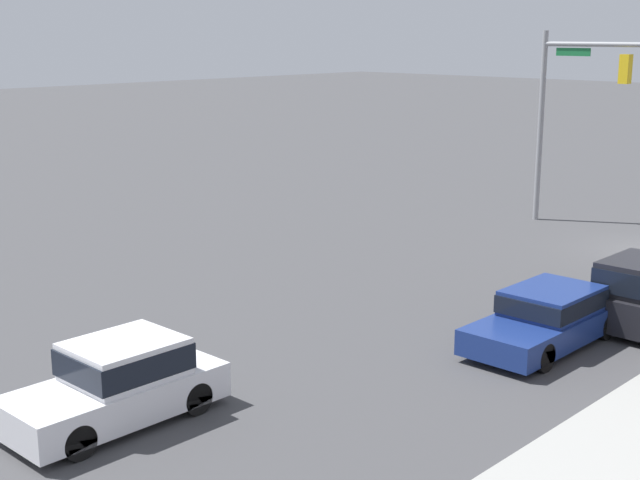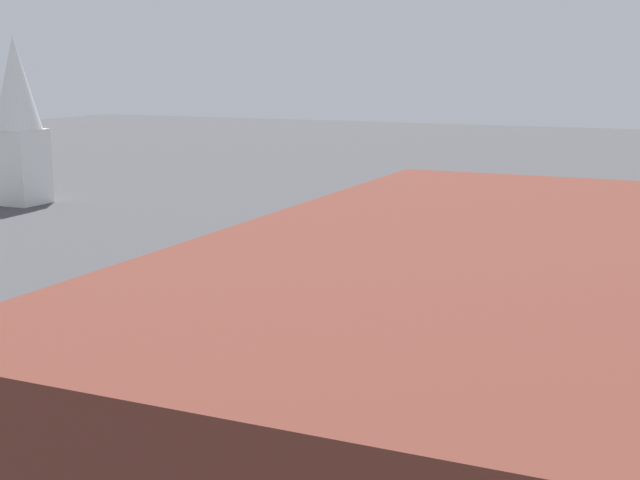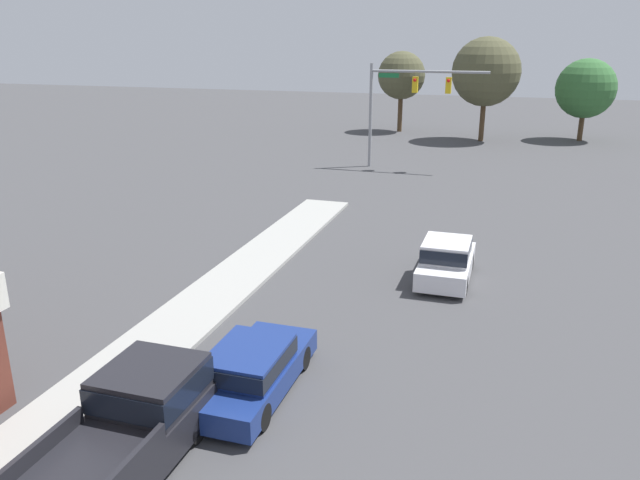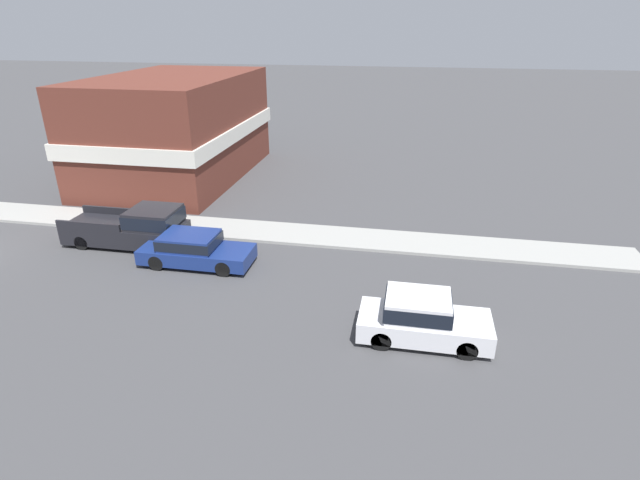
{
  "view_description": "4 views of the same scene",
  "coord_description": "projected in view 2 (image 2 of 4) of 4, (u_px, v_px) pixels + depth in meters",
  "views": [
    {
      "loc": [
        -11.91,
        29.39,
        7.36
      ],
      "look_at": [
        0.6,
        16.19,
        3.09
      ],
      "focal_mm": 50.0,
      "sensor_mm": 36.0,
      "label": 1
    },
    {
      "loc": [
        -25.69,
        2.43,
        8.71
      ],
      "look_at": [
        0.54,
        14.34,
        2.96
      ],
      "focal_mm": 50.0,
      "sensor_mm": 36.0,
      "label": 2
    },
    {
      "loc": [
        4.02,
        -2.03,
        8.79
      ],
      "look_at": [
        -1.29,
        14.72,
        3.05
      ],
      "focal_mm": 35.0,
      "sensor_mm": 36.0,
      "label": 3
    },
    {
      "loc": [
        16.0,
        19.76,
        9.69
      ],
      "look_at": [
        0.86,
        16.88,
        2.83
      ],
      "focal_mm": 28.0,
      "sensor_mm": 36.0,
      "label": 4
    }
  ],
  "objects": [
    {
      "name": "car_lead",
      "position": [
        392.0,
        338.0,
        26.24
      ],
      "size": [
        1.88,
        4.76,
        1.38
      ],
      "color": "black",
      "rests_on": "ground"
    },
    {
      "name": "car_oncoming",
      "position": [
        188.0,
        276.0,
        33.47
      ],
      "size": [
        1.83,
        4.26,
        1.6
      ],
      "rotation": [
        0.0,
        0.0,
        3.14
      ],
      "color": "black",
      "rests_on": "ground"
    },
    {
      "name": "pickup_truck_parked",
      "position": [
        497.0,
        362.0,
        23.6
      ],
      "size": [
        2.09,
        5.52,
        1.85
      ],
      "color": "black",
      "rests_on": "ground"
    },
    {
      "name": "corner_brick_building",
      "position": [
        526.0,
        472.0,
        12.19
      ],
      "size": [
        13.91,
        8.56,
        6.45
      ],
      "color": "brown",
      "rests_on": "ground"
    },
    {
      "name": "church_steeple",
      "position": [
        18.0,
        117.0,
        54.87
      ],
      "size": [
        2.92,
        2.92,
        10.35
      ],
      "color": "white",
      "rests_on": "ground"
    }
  ]
}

